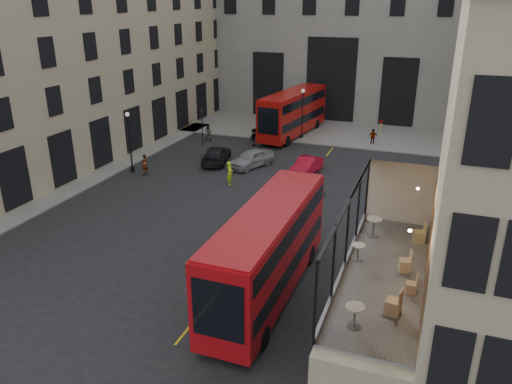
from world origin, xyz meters
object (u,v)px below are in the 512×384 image
(street_lamp_a, at_px, (130,146))
(car_c, at_px, (216,155))
(pedestrian_e, at_px, (145,165))
(cafe_chair_d, at_px, (419,236))
(cafe_table_mid, at_px, (358,250))
(cafe_table_far, at_px, (374,224))
(cafe_chair_a, at_px, (394,306))
(cafe_chair_c, at_px, (405,265))
(traffic_light_near, at_px, (287,193))
(traffic_light_far, at_px, (202,122))
(car_a, at_px, (251,158))
(pedestrian_a, at_px, (208,133))
(pedestrian_c, at_px, (373,137))
(pedestrian_b, at_px, (254,137))
(bus_far, at_px, (293,111))
(bus_near, at_px, (268,247))
(cafe_table_near, at_px, (355,313))
(cafe_chair_b, at_px, (412,287))
(street_lamp_b, at_px, (302,117))
(pedestrian_d, at_px, (381,126))
(car_b, at_px, (306,166))
(cyclist, at_px, (230,173))

(street_lamp_a, height_order, car_c, street_lamp_a)
(pedestrian_e, xyz_separation_m, cafe_chair_d, (23.07, -14.49, 3.96))
(cafe_table_mid, bearing_deg, cafe_chair_d, 48.26)
(cafe_table_far, height_order, cafe_chair_a, cafe_chair_a)
(car_c, distance_m, cafe_chair_c, 29.43)
(traffic_light_near, bearing_deg, cafe_table_mid, -60.54)
(traffic_light_far, bearing_deg, cafe_chair_a, -54.11)
(car_a, xyz_separation_m, pedestrian_e, (-7.83, -5.31, 0.14))
(pedestrian_a, relative_size, pedestrian_c, 1.09)
(pedestrian_e, bearing_deg, pedestrian_b, 167.43)
(bus_far, relative_size, pedestrian_b, 6.74)
(bus_near, bearing_deg, cafe_table_far, -8.71)
(cafe_table_near, height_order, cafe_chair_d, cafe_chair_d)
(pedestrian_c, bearing_deg, traffic_light_near, 84.41)
(traffic_light_near, distance_m, pedestrian_b, 19.53)
(bus_far, bearing_deg, cafe_table_far, -67.90)
(car_a, bearing_deg, cafe_chair_c, -33.54)
(bus_near, xyz_separation_m, cafe_chair_b, (7.07, -4.91, 2.14))
(cafe_chair_c, bearing_deg, street_lamp_b, 111.53)
(street_lamp_a, height_order, pedestrian_e, street_lamp_a)
(car_a, relative_size, pedestrian_e, 2.50)
(pedestrian_d, bearing_deg, cafe_table_far, 167.06)
(pedestrian_d, relative_size, cafe_chair_a, 1.61)
(car_a, distance_m, cafe_table_far, 24.33)
(bus_far, height_order, cafe_table_near, cafe_table_near)
(street_lamp_b, distance_m, cafe_table_near, 39.66)
(pedestrian_b, distance_m, cafe_chair_d, 31.68)
(pedestrian_a, distance_m, pedestrian_c, 17.29)
(traffic_light_far, relative_size, car_c, 0.74)
(cafe_table_near, bearing_deg, pedestrian_d, 95.62)
(car_b, xyz_separation_m, cafe_chair_c, (9.72, -22.33, 4.15))
(pedestrian_d, bearing_deg, car_b, 146.34)
(car_a, bearing_deg, cafe_chair_b, -34.64)
(pedestrian_a, bearing_deg, street_lamp_b, 15.22)
(traffic_light_far, xyz_separation_m, pedestrian_c, (16.63, 6.09, -1.58))
(pedestrian_b, bearing_deg, pedestrian_a, 110.25)
(cafe_table_far, xyz_separation_m, cafe_chair_a, (1.45, -5.63, -0.27))
(pedestrian_b, distance_m, cafe_table_near, 36.89)
(pedestrian_e, xyz_separation_m, cafe_table_far, (21.14, -14.58, 4.23))
(pedestrian_b, bearing_deg, car_a, -140.29)
(street_lamp_a, height_order, street_lamp_b, same)
(street_lamp_a, bearing_deg, cafe_chair_d, -31.08)
(cafe_table_mid, height_order, cafe_chair_c, cafe_chair_c)
(street_lamp_a, distance_m, car_b, 15.37)
(traffic_light_far, bearing_deg, bus_far, 41.79)
(traffic_light_near, height_order, cyclist, traffic_light_near)
(cyclist, height_order, pedestrian_e, cyclist)
(cyclist, bearing_deg, pedestrian_e, 84.47)
(traffic_light_far, relative_size, street_lamp_a, 0.71)
(bus_far, bearing_deg, street_lamp_a, -119.91)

